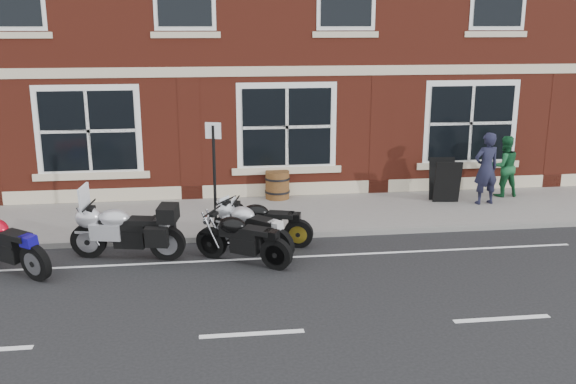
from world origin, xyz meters
The scene contains 13 objects.
ground centered at (0.00, 0.00, 0.00)m, with size 80.00×80.00×0.00m, color black.
sidewalk centered at (0.00, 3.00, 0.06)m, with size 30.00×3.00×0.12m, color slate.
kerb centered at (0.00, 1.42, 0.06)m, with size 30.00×0.16×0.12m, color slate.
moto_touring_silver centered at (-2.27, 0.59, 0.62)m, with size 2.30×0.72×1.53m.
moto_sport_red centered at (-4.39, 0.16, 0.59)m, with size 1.88×1.55×1.03m.
moto_sport_black centered at (0.56, 1.01, 0.52)m, with size 1.97×0.73×0.91m.
moto_sport_silver centered at (0.27, 0.68, 0.54)m, with size 1.57×1.58×0.95m.
moto_naked_black centered at (0.03, 0.03, 0.54)m, with size 1.83×1.27×0.95m.
pedestrian_left centered at (6.38, 3.10, 1.04)m, with size 0.67×0.44×1.84m, color black.
pedestrian_right centered at (7.19, 3.77, 0.93)m, with size 0.79×0.61×1.62m, color #17522B.
a_board_sign centered at (5.45, 3.45, 0.67)m, with size 0.66×0.44×1.11m, color black, non-canonical shape.
barrel_planter centered at (1.22, 4.30, 0.48)m, with size 0.65×0.65×0.73m.
parking_sign centered at (-0.44, 1.55, 1.53)m, with size 0.33×0.14×2.45m.
Camera 1 is at (-0.60, -11.86, 4.57)m, focal length 40.00 mm.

